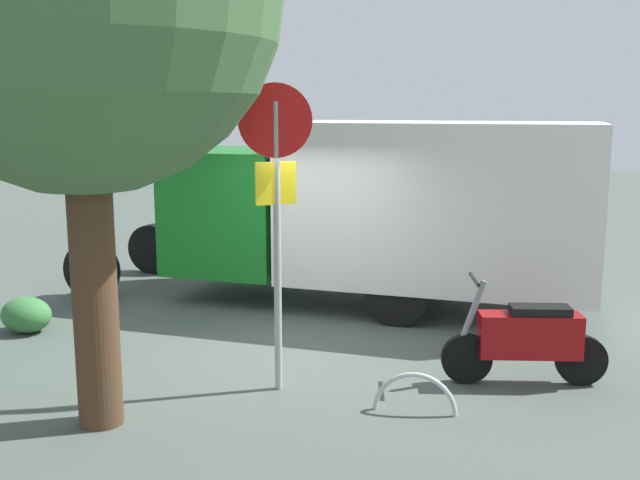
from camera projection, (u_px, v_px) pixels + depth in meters
ground_plane at (272, 354)px, 9.15m from camera, size 60.00×60.00×0.00m
box_truck_near at (375, 204)px, 11.15m from camera, size 8.18×2.65×2.80m
motorcycle at (528, 339)px, 8.07m from camera, size 1.75×0.79×1.20m
stop_sign at (276, 189)px, 7.61m from camera, size 0.71×0.33×3.26m
bike_rack_hoop at (415, 413)px, 7.38m from camera, size 0.85×0.17×0.85m
shrub_mid_verge at (26, 315)px, 9.98m from camera, size 0.71×0.58×0.48m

